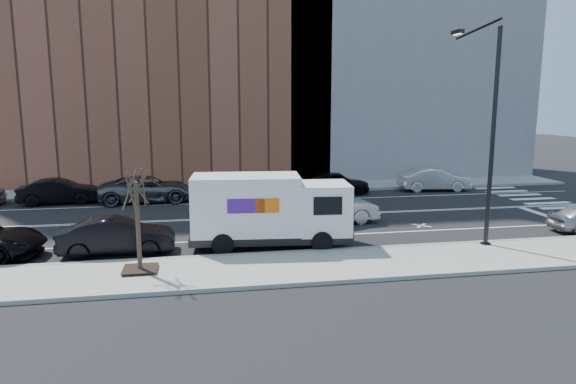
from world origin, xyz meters
name	(u,v)px	position (x,y,z in m)	size (l,w,h in m)	color
ground	(291,216)	(0.00, 0.00, 0.00)	(120.00, 120.00, 0.00)	black
sidewalk_near	(334,265)	(0.00, -8.80, 0.07)	(44.00, 3.60, 0.15)	gray
sidewalk_far	(268,188)	(0.00, 8.80, 0.07)	(44.00, 3.60, 0.15)	gray
curb_near	(322,251)	(0.00, -7.00, 0.08)	(44.00, 0.25, 0.17)	gray
curb_far	(272,192)	(0.00, 7.00, 0.08)	(44.00, 0.25, 0.17)	gray
crosswalk	(555,205)	(16.00, 0.00, 0.00)	(3.00, 14.00, 0.01)	white
road_markings	(291,216)	(0.00, 0.00, 0.00)	(40.00, 8.60, 0.01)	white
bldg_brick	(152,37)	(-8.00, 15.60, 11.00)	(26.00, 10.00, 22.00)	brown
bldg_concrete	(398,17)	(12.00, 15.60, 13.00)	(20.00, 10.00, 26.00)	slate
streetlight	(487,126)	(7.00, -6.91, 5.08)	(0.44, 4.02, 9.34)	black
street_tree	(138,235)	(-7.00, -8.40, 1.45)	(1.20, 1.20, 3.75)	black
fedex_van	(269,209)	(-1.96, -5.60, 1.61)	(6.89, 2.91, 3.06)	black
far_parked_b	(59,191)	(-13.06, 5.74, 0.76)	(1.60, 4.60, 1.51)	black
far_parked_c	(148,189)	(-7.89, 5.40, 0.80)	(2.66, 5.78, 1.61)	#4F5357
far_parked_d	(238,185)	(-2.30, 6.08, 0.79)	(2.21, 5.44, 1.58)	#16194F
far_parked_e	(335,183)	(4.12, 5.99, 0.77)	(1.81, 4.50, 1.53)	black
far_parked_f	(434,179)	(11.20, 6.07, 0.79)	(1.67, 4.78, 1.58)	silver
driving_sedan	(329,208)	(1.61, -2.00, 0.81)	(1.72, 4.94, 1.63)	#B1B1B6
near_parked_rear_a	(117,236)	(-8.14, -5.63, 0.74)	(1.57, 4.50, 1.48)	black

